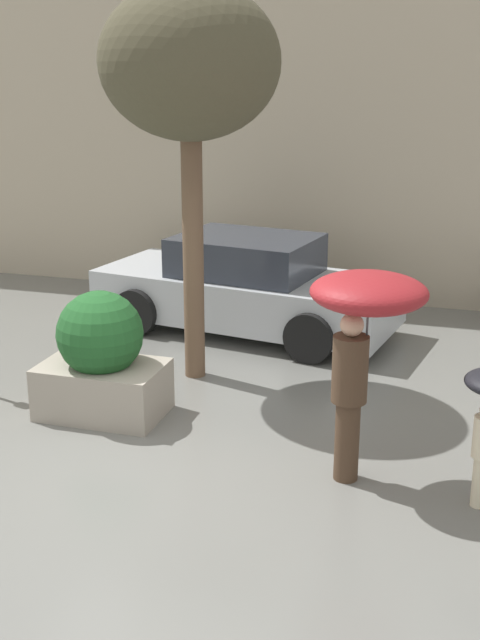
{
  "coord_description": "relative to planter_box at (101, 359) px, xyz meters",
  "views": [
    {
      "loc": [
        3.02,
        -6.36,
        3.66
      ],
      "look_at": [
        0.62,
        1.6,
        1.05
      ],
      "focal_mm": 45.0,
      "sensor_mm": 36.0,
      "label": 1
    }
  ],
  "objects": [
    {
      "name": "ground_plane",
      "position": [
        0.78,
        -1.04,
        -0.65
      ],
      "size": [
        40.0,
        40.0,
        0.0
      ],
      "primitive_type": "plane",
      "color": "slate"
    },
    {
      "name": "parked_car_near",
      "position": [
        0.66,
        3.35,
        -0.01
      ],
      "size": [
        4.5,
        2.47,
        1.39
      ],
      "rotation": [
        0.0,
        0.0,
        1.41
      ],
      "color": "#B7BCC1",
      "rests_on": "ground"
    },
    {
      "name": "building_facade",
      "position": [
        0.78,
        5.46,
        2.35
      ],
      "size": [
        18.0,
        0.3,
        6.0
      ],
      "color": "#B7A88E",
      "rests_on": "ground"
    },
    {
      "name": "person_adult",
      "position": [
        2.91,
        -0.63,
        0.92
      ],
      "size": [
        1.04,
        1.04,
        1.96
      ],
      "rotation": [
        0.0,
        0.0,
        0.57
      ],
      "color": "#473323",
      "rests_on": "ground"
    },
    {
      "name": "street_tree",
      "position": [
        0.57,
        1.41,
        3.03
      ],
      "size": [
        2.05,
        2.05,
        4.6
      ],
      "color": "brown",
      "rests_on": "ground"
    },
    {
      "name": "planter_box",
      "position": [
        0.0,
        0.0,
        0.0
      ],
      "size": [
        1.34,
        0.94,
        1.4
      ],
      "color": "#9E9384",
      "rests_on": "ground"
    }
  ]
}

